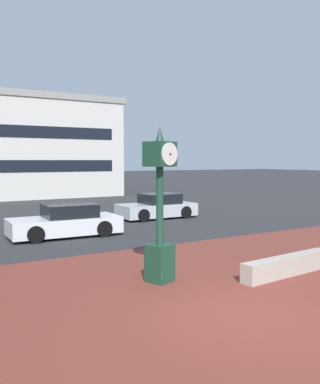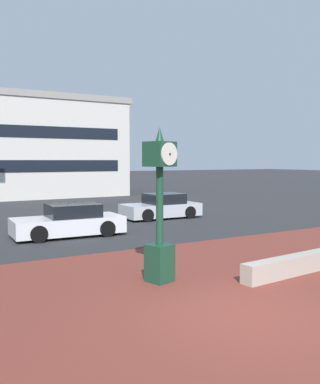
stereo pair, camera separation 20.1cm
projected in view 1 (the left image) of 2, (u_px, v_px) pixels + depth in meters
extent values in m
plane|color=#2D2D30|center=(250.00, 314.00, 8.31)|extent=(200.00, 200.00, 0.00)
cube|color=brown|center=(209.00, 296.00, 9.41)|extent=(44.00, 10.59, 0.01)
cube|color=#ADA393|center=(288.00, 265.00, 11.14)|extent=(3.22, 0.66, 0.50)
cube|color=#19422D|center=(160.00, 263.00, 10.50)|extent=(0.69, 0.69, 0.94)
cylinder|color=#19422D|center=(160.00, 206.00, 10.40)|extent=(0.18, 0.18, 1.92)
cube|color=#19422D|center=(160.00, 154.00, 10.30)|extent=(0.75, 0.75, 0.61)
cylinder|color=silver|center=(150.00, 154.00, 10.51)|extent=(0.53, 0.18, 0.54)
sphere|color=black|center=(150.00, 154.00, 10.53)|extent=(0.05, 0.05, 0.05)
cylinder|color=silver|center=(170.00, 154.00, 10.09)|extent=(0.53, 0.18, 0.54)
sphere|color=black|center=(170.00, 154.00, 10.07)|extent=(0.05, 0.05, 0.05)
cone|color=#19422D|center=(160.00, 134.00, 10.26)|extent=(0.21, 0.21, 0.36)
cube|color=silver|center=(65.00, 225.00, 16.75)|extent=(4.35, 2.03, 0.64)
cube|color=black|center=(70.00, 211.00, 16.82)|extent=(2.03, 1.67, 0.56)
cylinder|color=black|center=(36.00, 235.00, 15.37)|extent=(0.65, 0.25, 0.64)
cylinder|color=black|center=(26.00, 228.00, 16.88)|extent=(0.65, 0.25, 0.64)
cylinder|color=black|center=(104.00, 229.00, 16.65)|extent=(0.65, 0.25, 0.64)
cylinder|color=black|center=(89.00, 223.00, 18.16)|extent=(0.65, 0.25, 0.64)
cube|color=#B7BABF|center=(156.00, 210.00, 22.04)|extent=(4.03, 1.90, 0.64)
cube|color=black|center=(160.00, 199.00, 22.10)|extent=(1.86, 1.61, 0.56)
cylinder|color=black|center=(143.00, 215.00, 20.68)|extent=(0.64, 0.23, 0.64)
cylinder|color=black|center=(128.00, 212.00, 22.16)|extent=(0.64, 0.23, 0.64)
cylinder|color=black|center=(185.00, 212.00, 21.94)|extent=(0.64, 0.23, 0.64)
cylinder|color=black|center=(168.00, 209.00, 23.42)|extent=(0.64, 0.23, 0.64)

